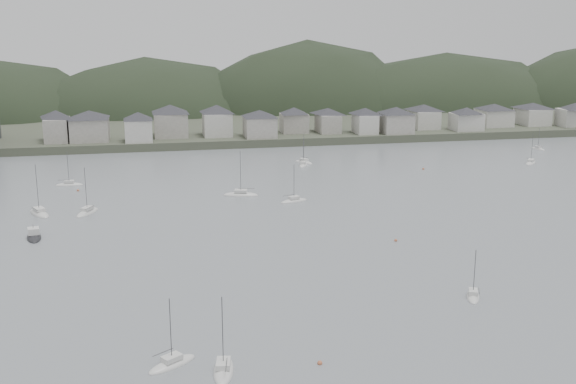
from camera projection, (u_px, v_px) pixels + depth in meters
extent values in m
plane|color=slate|center=(396.00, 358.00, 96.21)|extent=(900.00, 900.00, 0.00)
cube|color=#383D2D|center=(207.00, 107.00, 376.71)|extent=(900.00, 250.00, 3.00)
ellipsoid|color=black|center=(148.00, 136.00, 352.04)|extent=(132.08, 90.41, 79.74)
ellipsoid|color=black|center=(307.00, 136.00, 368.92)|extent=(133.88, 88.37, 101.41)
ellipsoid|color=black|center=(443.00, 129.00, 378.26)|extent=(165.81, 81.78, 82.55)
cube|color=gray|center=(57.00, 130.00, 255.05)|extent=(8.34, 12.91, 8.59)
pyramid|color=#2A2A30|center=(56.00, 114.00, 253.69)|extent=(15.78, 15.78, 3.01)
cube|color=gray|center=(90.00, 130.00, 256.75)|extent=(13.68, 13.35, 8.36)
pyramid|color=#2A2A30|center=(89.00, 114.00, 255.42)|extent=(20.07, 20.07, 2.93)
cube|color=#B2B1A7|center=(139.00, 131.00, 255.19)|extent=(9.78, 10.20, 8.08)
pyramid|color=#2A2A30|center=(138.00, 116.00, 253.90)|extent=(14.83, 14.83, 2.83)
cube|color=gray|center=(171.00, 125.00, 266.59)|extent=(12.59, 13.33, 9.09)
pyramid|color=#2A2A30|center=(170.00, 109.00, 265.14)|extent=(19.24, 19.24, 3.18)
cube|color=#B2B1A7|center=(217.00, 124.00, 268.61)|extent=(10.74, 12.17, 8.87)
pyramid|color=#2A2A30|center=(217.00, 109.00, 267.20)|extent=(17.01, 17.01, 3.10)
cube|color=gray|center=(260.00, 127.00, 265.55)|extent=(11.63, 12.09, 7.69)
pyramid|color=#2A2A30|center=(260.00, 113.00, 264.32)|extent=(17.61, 17.61, 2.69)
cube|color=gray|center=(294.00, 123.00, 276.81)|extent=(10.37, 9.35, 7.44)
pyramid|color=#2A2A30|center=(294.00, 111.00, 275.63)|extent=(14.65, 14.65, 2.60)
cube|color=gray|center=(328.00, 123.00, 277.16)|extent=(8.24, 12.20, 7.22)
pyramid|color=#2A2A30|center=(328.00, 111.00, 276.01)|extent=(15.17, 15.17, 2.53)
cube|color=#B2B1A7|center=(365.00, 124.00, 274.84)|extent=(8.06, 10.91, 7.46)
pyramid|color=#2A2A30|center=(365.00, 111.00, 273.65)|extent=(14.08, 14.08, 2.61)
cube|color=gray|center=(396.00, 123.00, 275.80)|extent=(11.73, 11.78, 7.66)
pyramid|color=#2A2A30|center=(396.00, 110.00, 274.58)|extent=(17.46, 17.46, 2.68)
cube|color=#B2B1A7|center=(424.00, 119.00, 288.30)|extent=(10.19, 13.02, 7.33)
pyramid|color=#2A2A30|center=(424.00, 107.00, 287.13)|extent=(17.23, 17.23, 2.57)
cube|color=#B2B1A7|center=(466.00, 122.00, 282.84)|extent=(11.70, 9.81, 6.88)
pyramid|color=#2A2A30|center=(467.00, 110.00, 281.75)|extent=(15.97, 15.97, 2.41)
cube|color=#B2B1A7|center=(494.00, 118.00, 294.53)|extent=(12.83, 12.48, 7.00)
pyramid|color=#2A2A30|center=(495.00, 107.00, 293.42)|extent=(18.79, 18.79, 2.45)
cube|color=#B2B1A7|center=(532.00, 116.00, 298.60)|extent=(11.07, 13.50, 6.97)
pyramid|color=#2A2A30|center=(533.00, 106.00, 297.49)|extent=(18.25, 18.25, 2.44)
cube|color=#B2B1A7|center=(575.00, 117.00, 294.20)|extent=(13.75, 9.12, 7.34)
pyramid|color=#2A2A30|center=(576.00, 106.00, 293.04)|extent=(16.97, 16.97, 2.57)
ellipsoid|color=silver|center=(69.00, 185.00, 199.51)|extent=(7.89, 3.11, 1.54)
cube|color=silver|center=(69.00, 182.00, 199.26)|extent=(2.83, 1.92, 0.70)
cylinder|color=#3F3F42|center=(68.00, 168.00, 198.34)|extent=(0.12, 0.12, 9.64)
cylinder|color=#3F3F42|center=(64.00, 180.00, 198.75)|extent=(3.47, 0.39, 0.10)
ellipsoid|color=silver|center=(531.00, 163.00, 230.93)|extent=(7.30, 7.26, 1.56)
cube|color=silver|center=(531.00, 160.00, 230.68)|extent=(3.15, 3.14, 0.70)
cylinder|color=#3F3F42|center=(532.00, 148.00, 229.75)|extent=(0.12, 0.12, 9.75)
cylinder|color=#3F3F42|center=(527.00, 158.00, 231.30)|extent=(2.57, 2.54, 0.10)
ellipsoid|color=silver|center=(473.00, 297.00, 117.77)|extent=(4.62, 6.90, 1.32)
cube|color=silver|center=(473.00, 292.00, 117.54)|extent=(2.27, 2.70, 0.70)
cylinder|color=#3F3F42|center=(475.00, 273.00, 116.76)|extent=(0.12, 0.12, 8.26)
cylinder|color=#3F3F42|center=(479.00, 291.00, 116.47)|extent=(1.30, 2.76, 0.10)
ellipsoid|color=silver|center=(304.00, 163.00, 231.95)|extent=(6.24, 7.82, 1.54)
cube|color=silver|center=(304.00, 160.00, 231.70)|extent=(2.89, 3.19, 0.70)
cylinder|color=#3F3F42|center=(304.00, 148.00, 230.78)|extent=(0.12, 0.12, 9.64)
cylinder|color=#3F3F42|center=(305.00, 157.00, 232.83)|extent=(1.96, 2.97, 0.10)
ellipsoid|color=silver|center=(224.00, 371.00, 92.62)|extent=(4.03, 8.70, 1.67)
cube|color=silver|center=(223.00, 363.00, 92.35)|extent=(2.30, 3.20, 0.70)
cylinder|color=#3F3F42|center=(223.00, 334.00, 91.35)|extent=(0.12, 0.12, 10.47)
cylinder|color=#3F3F42|center=(226.00, 365.00, 90.85)|extent=(0.72, 3.73, 0.10)
ellipsoid|color=silver|center=(303.00, 166.00, 227.31)|extent=(4.84, 7.40, 1.42)
cube|color=silver|center=(303.00, 163.00, 227.08)|extent=(2.40, 2.89, 0.70)
cylinder|color=#3F3F42|center=(303.00, 152.00, 226.23)|extent=(0.12, 0.12, 8.84)
cylinder|color=#3F3F42|center=(301.00, 160.00, 227.97)|extent=(1.33, 2.97, 0.10)
ellipsoid|color=silver|center=(538.00, 149.00, 257.12)|extent=(3.33, 6.57, 1.26)
cube|color=silver|center=(538.00, 147.00, 256.90)|extent=(1.83, 2.45, 0.70)
cylinder|color=#3F3F42|center=(539.00, 138.00, 256.16)|extent=(0.12, 0.12, 7.85)
cylinder|color=#3F3F42|center=(539.00, 146.00, 255.68)|extent=(0.71, 2.78, 0.10)
ellipsoid|color=silver|center=(294.00, 201.00, 181.21)|extent=(8.14, 4.91, 1.55)
cube|color=silver|center=(294.00, 197.00, 180.96)|extent=(3.13, 2.51, 0.70)
cylinder|color=#3F3F42|center=(294.00, 183.00, 180.03)|extent=(0.12, 0.12, 9.70)
cylinder|color=#3F3F42|center=(289.00, 195.00, 181.01)|extent=(3.33, 1.25, 0.10)
ellipsoid|color=silver|center=(39.00, 214.00, 169.18)|extent=(7.21, 10.13, 1.95)
cube|color=silver|center=(39.00, 209.00, 168.88)|extent=(3.46, 4.02, 0.70)
cylinder|color=#3F3F42|center=(37.00, 189.00, 167.70)|extent=(0.12, 0.12, 12.22)
cylinder|color=#3F3F42|center=(34.00, 209.00, 167.10)|extent=(2.08, 3.97, 0.10)
ellipsoid|color=silver|center=(241.00, 195.00, 187.56)|extent=(10.05, 5.45, 1.92)
cube|color=silver|center=(241.00, 191.00, 187.27)|extent=(3.79, 2.91, 0.70)
cylinder|color=#3F3F42|center=(241.00, 173.00, 186.12)|extent=(0.12, 0.12, 11.98)
cylinder|color=#3F3F42|center=(247.00, 188.00, 187.89)|extent=(4.19, 1.21, 0.10)
ellipsoid|color=silver|center=(87.00, 213.00, 170.06)|extent=(6.62, 9.36, 1.81)
cube|color=silver|center=(87.00, 208.00, 169.77)|extent=(3.19, 3.71, 0.70)
cylinder|color=#3F3F42|center=(86.00, 190.00, 168.69)|extent=(0.12, 0.12, 11.28)
cylinder|color=#3F3F42|center=(90.00, 208.00, 168.40)|extent=(1.90, 3.68, 0.10)
ellipsoid|color=silver|center=(172.00, 365.00, 94.28)|extent=(7.67, 6.32, 1.53)
cube|color=silver|center=(172.00, 358.00, 94.03)|extent=(3.15, 2.89, 0.70)
cylinder|color=#3F3F42|center=(171.00, 332.00, 93.12)|extent=(0.12, 0.12, 9.53)
cylinder|color=#3F3F42|center=(163.00, 352.00, 94.41)|extent=(2.89, 2.02, 0.10)
ellipsoid|color=black|center=(34.00, 238.00, 150.33)|extent=(4.33, 8.68, 1.83)
cube|color=silver|center=(33.00, 231.00, 149.96)|extent=(2.71, 2.84, 1.40)
cylinder|color=#3F3F42|center=(33.00, 227.00, 149.75)|extent=(0.10, 0.10, 1.20)
sphere|color=#B05D3A|center=(423.00, 169.00, 221.49)|extent=(0.70, 0.70, 0.70)
sphere|color=#B05D3A|center=(320.00, 363.00, 94.58)|extent=(0.70, 0.70, 0.70)
sphere|color=#B05D3A|center=(78.00, 190.00, 192.84)|extent=(0.70, 0.70, 0.70)
sphere|color=#B05D3A|center=(396.00, 240.00, 148.23)|extent=(0.70, 0.70, 0.70)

